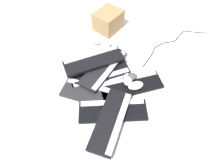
{
  "coord_description": "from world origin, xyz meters",
  "views": [
    {
      "loc": [
        0.66,
        -0.33,
        1.17
      ],
      "look_at": [
        -0.07,
        -0.01,
        0.04
      ],
      "focal_mm": 32.0,
      "sensor_mm": 36.0,
      "label": 1
    }
  ],
  "objects_px": {
    "keyboard_0": "(113,111)",
    "keyboard_3": "(93,94)",
    "keyboard_2": "(100,73)",
    "keyboard_1": "(131,85)",
    "keyboard_6": "(94,61)",
    "mouse_0": "(128,79)",
    "mouse_1": "(94,41)",
    "cardboard_box": "(108,21)",
    "mouse_3": "(130,77)",
    "mouse_2": "(136,85)",
    "keyboard_4": "(111,120)",
    "keyboard_5": "(104,68)"
  },
  "relations": [
    {
      "from": "keyboard_0",
      "to": "keyboard_3",
      "type": "bearing_deg",
      "value": -156.52
    },
    {
      "from": "keyboard_0",
      "to": "keyboard_2",
      "type": "bearing_deg",
      "value": 173.55
    },
    {
      "from": "keyboard_1",
      "to": "keyboard_6",
      "type": "height_order",
      "value": "keyboard_6"
    },
    {
      "from": "mouse_0",
      "to": "mouse_1",
      "type": "relative_size",
      "value": 1.0
    },
    {
      "from": "keyboard_0",
      "to": "mouse_0",
      "type": "height_order",
      "value": "mouse_0"
    },
    {
      "from": "mouse_1",
      "to": "cardboard_box",
      "type": "xyz_separation_m",
      "value": [
        -0.12,
        0.18,
        0.07
      ]
    },
    {
      "from": "keyboard_0",
      "to": "keyboard_6",
      "type": "bearing_deg",
      "value": 176.51
    },
    {
      "from": "cardboard_box",
      "to": "mouse_3",
      "type": "bearing_deg",
      "value": -8.83
    },
    {
      "from": "mouse_2",
      "to": "mouse_1",
      "type": "bearing_deg",
      "value": 104.93
    },
    {
      "from": "keyboard_4",
      "to": "keyboard_6",
      "type": "height_order",
      "value": "keyboard_6"
    },
    {
      "from": "keyboard_2",
      "to": "mouse_2",
      "type": "bearing_deg",
      "value": 37.75
    },
    {
      "from": "keyboard_0",
      "to": "keyboard_6",
      "type": "xyz_separation_m",
      "value": [
        -0.41,
        0.02,
        0.06
      ]
    },
    {
      "from": "keyboard_1",
      "to": "keyboard_4",
      "type": "xyz_separation_m",
      "value": [
        0.2,
        -0.24,
        0.03
      ]
    },
    {
      "from": "keyboard_4",
      "to": "mouse_1",
      "type": "height_order",
      "value": "keyboard_4"
    },
    {
      "from": "mouse_0",
      "to": "mouse_3",
      "type": "distance_m",
      "value": 0.02
    },
    {
      "from": "keyboard_4",
      "to": "keyboard_5",
      "type": "distance_m",
      "value": 0.43
    },
    {
      "from": "keyboard_2",
      "to": "mouse_0",
      "type": "xyz_separation_m",
      "value": [
        0.16,
        0.15,
        0.04
      ]
    },
    {
      "from": "keyboard_4",
      "to": "mouse_2",
      "type": "xyz_separation_m",
      "value": [
        -0.17,
        0.26,
        0.01
      ]
    },
    {
      "from": "keyboard_0",
      "to": "keyboard_4",
      "type": "bearing_deg",
      "value": -31.89
    },
    {
      "from": "keyboard_2",
      "to": "mouse_3",
      "type": "xyz_separation_m",
      "value": [
        0.15,
        0.17,
        0.04
      ]
    },
    {
      "from": "keyboard_2",
      "to": "keyboard_6",
      "type": "distance_m",
      "value": 0.1
    },
    {
      "from": "keyboard_0",
      "to": "mouse_3",
      "type": "xyz_separation_m",
      "value": [
        -0.18,
        0.21,
        0.04
      ]
    },
    {
      "from": "keyboard_2",
      "to": "mouse_3",
      "type": "height_order",
      "value": "mouse_3"
    },
    {
      "from": "keyboard_1",
      "to": "cardboard_box",
      "type": "bearing_deg",
      "value": 170.94
    },
    {
      "from": "keyboard_5",
      "to": "mouse_0",
      "type": "bearing_deg",
      "value": 32.63
    },
    {
      "from": "mouse_3",
      "to": "mouse_2",
      "type": "bearing_deg",
      "value": 94.01
    },
    {
      "from": "keyboard_4",
      "to": "mouse_2",
      "type": "relative_size",
      "value": 3.88
    },
    {
      "from": "keyboard_3",
      "to": "mouse_2",
      "type": "bearing_deg",
      "value": 75.74
    },
    {
      "from": "mouse_1",
      "to": "mouse_3",
      "type": "relative_size",
      "value": 1.0
    },
    {
      "from": "mouse_2",
      "to": "keyboard_0",
      "type": "bearing_deg",
      "value": -150.34
    },
    {
      "from": "keyboard_6",
      "to": "keyboard_1",
      "type": "bearing_deg",
      "value": 32.39
    },
    {
      "from": "keyboard_5",
      "to": "mouse_1",
      "type": "xyz_separation_m",
      "value": [
        -0.32,
        0.04,
        -0.02
      ]
    },
    {
      "from": "keyboard_4",
      "to": "mouse_2",
      "type": "distance_m",
      "value": 0.31
    },
    {
      "from": "keyboard_1",
      "to": "cardboard_box",
      "type": "distance_m",
      "value": 0.66
    },
    {
      "from": "mouse_2",
      "to": "cardboard_box",
      "type": "distance_m",
      "value": 0.69
    },
    {
      "from": "keyboard_4",
      "to": "mouse_2",
      "type": "bearing_deg",
      "value": 122.99
    },
    {
      "from": "keyboard_1",
      "to": "mouse_2",
      "type": "bearing_deg",
      "value": 22.42
    },
    {
      "from": "cardboard_box",
      "to": "keyboard_3",
      "type": "bearing_deg",
      "value": -31.65
    },
    {
      "from": "keyboard_3",
      "to": "mouse_1",
      "type": "height_order",
      "value": "mouse_1"
    },
    {
      "from": "mouse_0",
      "to": "mouse_3",
      "type": "xyz_separation_m",
      "value": [
        -0.01,
        0.02,
        0.0
      ]
    },
    {
      "from": "keyboard_2",
      "to": "cardboard_box",
      "type": "distance_m",
      "value": 0.53
    },
    {
      "from": "keyboard_4",
      "to": "mouse_0",
      "type": "relative_size",
      "value": 3.88
    },
    {
      "from": "keyboard_1",
      "to": "keyboard_4",
      "type": "distance_m",
      "value": 0.32
    },
    {
      "from": "keyboard_0",
      "to": "keyboard_6",
      "type": "height_order",
      "value": "keyboard_6"
    },
    {
      "from": "mouse_0",
      "to": "mouse_3",
      "type": "height_order",
      "value": "same"
    },
    {
      "from": "keyboard_2",
      "to": "keyboard_5",
      "type": "bearing_deg",
      "value": 107.99
    },
    {
      "from": "keyboard_1",
      "to": "keyboard_3",
      "type": "relative_size",
      "value": 1.06
    },
    {
      "from": "keyboard_0",
      "to": "cardboard_box",
      "type": "relative_size",
      "value": 2.09
    },
    {
      "from": "mouse_3",
      "to": "keyboard_0",
      "type": "bearing_deg",
      "value": 40.51
    },
    {
      "from": "keyboard_4",
      "to": "keyboard_3",
      "type": "bearing_deg",
      "value": -173.02
    }
  ]
}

